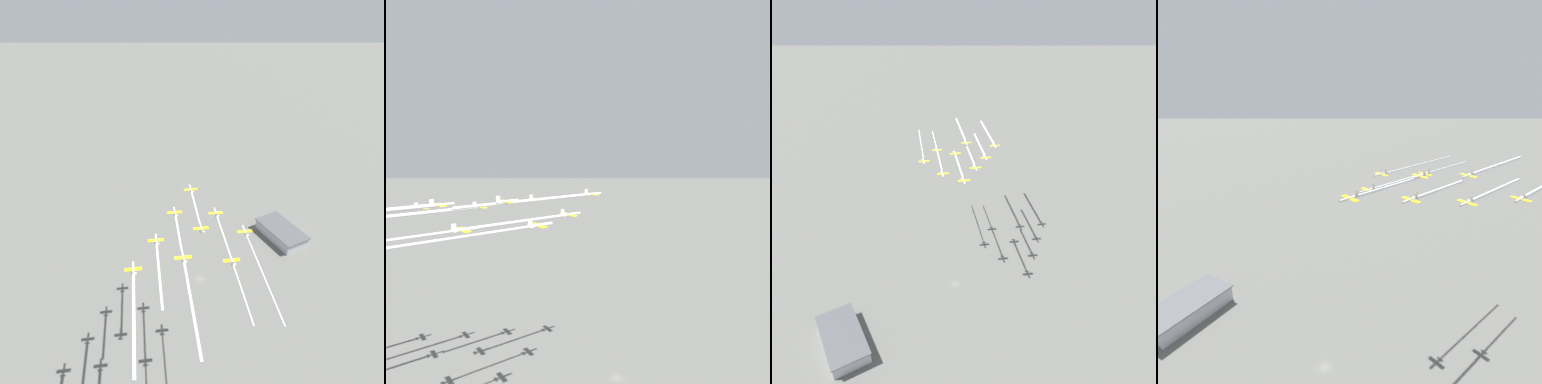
{
  "view_description": "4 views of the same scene",
  "coord_description": "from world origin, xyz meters",
  "views": [
    {
      "loc": [
        160.7,
        -93.06,
        184.23
      ],
      "look_at": [
        0.59,
        -6.51,
        71.97
      ],
      "focal_mm": 35.0,
      "sensor_mm": 36.0,
      "label": 1
    },
    {
      "loc": [
        128.36,
        65.25,
        97.19
      ],
      "look_at": [
        6.22,
        -15.09,
        77.42
      ],
      "focal_mm": 35.0,
      "sensor_mm": 36.0,
      "label": 2
    },
    {
      "loc": [
        -163.77,
        86.91,
        187.7
      ],
      "look_at": [
        -4.18,
        -4.54,
        75.06
      ],
      "focal_mm": 35.0,
      "sensor_mm": 36.0,
      "label": 3
    },
    {
      "loc": [
        -75.07,
        -55.64,
        112.75
      ],
      "look_at": [
        11.38,
        -5.77,
        76.24
      ],
      "focal_mm": 28.0,
      "sensor_mm": 36.0,
      "label": 4
    }
  ],
  "objects": [
    {
      "name": "ground_plane",
      "position": [
        0.0,
        0.0,
        0.0
      ],
      "size": [
        3000.0,
        3000.0,
        0.0
      ],
      "primitive_type": "plane",
      "color": "#60605B"
    },
    {
      "name": "hangar",
      "position": [
        -9.6,
        78.24,
        4.43
      ],
      "size": [
        40.64,
        21.69,
        8.82
      ],
      "color": "#B7B7BC",
      "rests_on": "ground_plane"
    },
    {
      "name": "jet_0",
      "position": [
        4.56,
        -9.58,
        76.86
      ],
      "size": [
        7.85,
        7.64,
        2.65
      ],
      "rotation": [
        0.0,
        0.0,
        1.21
      ],
      "color": "silver"
    },
    {
      "name": "jet_1",
      "position": [
        17.9,
        -26.01,
        75.0
      ],
      "size": [
        7.85,
        7.64,
        2.65
      ],
      "rotation": [
        0.0,
        0.0,
        1.21
      ],
      "color": "silver"
    },
    {
      "name": "jet_2",
      "position": [
        25.4,
        -5.91,
        72.54
      ],
      "size": [
        7.85,
        7.64,
        2.65
      ],
      "rotation": [
        0.0,
        0.0,
        1.21
      ],
      "color": "silver"
    },
    {
      "name": "jet_3",
      "position": [
        31.24,
        -42.44,
        72.56
      ],
      "size": [
        7.85,
        7.64,
        2.65
      ],
      "rotation": [
        0.0,
        0.0,
        1.21
      ],
      "color": "silver"
    },
    {
      "name": "jet_4",
      "position": [
        38.74,
        -22.33,
        77.4
      ],
      "size": [
        7.85,
        7.64,
        2.65
      ],
      "rotation": [
        0.0,
        0.0,
        1.21
      ],
      "color": "silver"
    },
    {
      "name": "jet_5",
      "position": [
        46.24,
        -2.23,
        73.22
      ],
      "size": [
        7.85,
        7.64,
        2.65
      ],
      "rotation": [
        0.0,
        0.0,
        1.21
      ],
      "color": "silver"
    },
    {
      "name": "jet_6",
      "position": [
        44.58,
        -58.87,
        72.66
      ],
      "size": [
        7.85,
        7.64,
        2.65
      ],
      "rotation": [
        0.0,
        0.0,
        1.21
      ],
      "color": "silver"
    },
    {
      "name": "jet_7",
      "position": [
        52.08,
        -38.76,
        76.62
      ],
      "size": [
        7.85,
        7.64,
        2.65
      ],
      "rotation": [
        0.0,
        0.0,
        1.21
      ],
      "color": "silver"
    },
    {
      "name": "jet_8",
      "position": [
        59.58,
        -18.65,
        72.4
      ],
      "size": [
        7.85,
        7.64,
        2.65
      ],
      "rotation": [
        0.0,
        0.0,
        1.21
      ],
      "color": "silver"
    },
    {
      "name": "smoke_trail_0",
      "position": [
        23.51,
        -16.66,
        76.82
      ],
      "size": [
        31.48,
        12.6,
        1.06
      ],
      "rotation": [
        0.0,
        0.0,
        1.21
      ],
      "color": "white"
    },
    {
      "name": "smoke_trail_1",
      "position": [
        35.06,
        -32.42,
        74.96
      ],
      "size": [
        27.92,
        11.31,
        1.11
      ],
      "rotation": [
        0.0,
        0.0,
        1.21
      ],
      "color": "white"
    },
    {
      "name": "smoke_trail_2",
      "position": [
        45.62,
        -13.45,
        72.5
      ],
      "size": [
        33.97,
        13.38,
        0.89
      ],
      "rotation": [
        0.0,
        0.0,
        1.21
      ],
      "color": "white"
    },
    {
      "name": "smoke_trail_3",
      "position": [
        52.9,
        -50.52,
        72.52
      ],
      "size": [
        36.96,
        14.78,
        1.23
      ],
      "rotation": [
        0.0,
        0.0,
        1.21
      ],
      "color": "white"
    },
    {
      "name": "smoke_trail_5",
      "position": [
        74.31,
        -12.7,
        73.18
      ],
      "size": [
        49.6,
        19.08,
        0.71
      ],
      "rotation": [
        0.0,
        0.0,
        1.21
      ],
      "color": "white"
    },
    {
      "name": "smoke_trail_6",
      "position": [
        70.0,
        -68.35,
        72.62
      ],
      "size": [
        44.53,
        17.73,
        1.39
      ],
      "rotation": [
        0.0,
        0.0,
        1.21
      ],
      "color": "white"
    },
    {
      "name": "smoke_trail_7",
      "position": [
        77.18,
        -48.12,
        76.58
      ],
      "size": [
        43.86,
        17.42,
        1.31
      ],
      "rotation": [
        0.0,
        0.0,
        1.21
      ],
      "color": "white"
    },
    {
      "name": "smoke_trail_8",
      "position": [
        78.0,
        -25.53,
        72.36
      ],
      "size": [
        30.29,
        11.88,
        0.72
      ],
      "rotation": [
        0.0,
        0.0,
        1.21
      ],
      "color": "white"
    }
  ]
}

